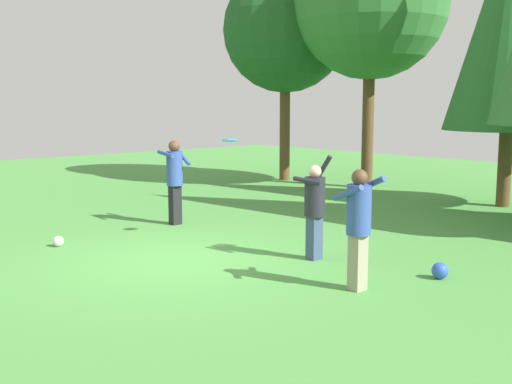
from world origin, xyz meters
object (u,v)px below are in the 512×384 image
person_thrower (315,204)px  tree_left (371,2)px  ball_white (58,241)px  person_bystander (359,219)px  ball_blue (440,271)px  person_catcher (175,175)px  tree_far_left (285,30)px  frisbee (230,140)px

person_thrower → tree_left: bearing=-62.5°
person_thrower → ball_white: bearing=31.0°
person_bystander → ball_blue: person_bystander is taller
person_thrower → person_catcher: person_catcher is taller
person_catcher → tree_far_left: tree_far_left is taller
ball_blue → tree_left: (-7.04, 7.18, 5.35)m
ball_white → person_bystander: bearing=19.9°
frisbee → ball_blue: bearing=10.1°
tree_left → ball_blue: bearing=-45.6°
frisbee → tree_far_left: tree_far_left is taller
person_thrower → ball_blue: 2.26m
person_catcher → person_thrower: bearing=5.5°
frisbee → tree_left: 9.18m
person_bystander → tree_left: 11.66m
person_bystander → frisbee: size_ratio=4.47×
person_bystander → tree_left: (-6.58, 8.53, 4.47)m
ball_blue → ball_white: (-5.76, -3.27, -0.03)m
ball_blue → person_thrower: bearing=-165.7°
person_thrower → tree_left: size_ratio=0.22×
person_catcher → tree_left: 8.90m
person_bystander → ball_white: size_ratio=8.73×
ball_blue → tree_left: bearing=134.4°
person_catcher → ball_white: 2.96m
person_bystander → ball_white: person_bystander is taller
frisbee → ball_white: frisbee is taller
ball_white → tree_far_left: size_ratio=0.03×
person_catcher → frisbee: bearing=-0.0°
person_thrower → ball_white: size_ratio=8.95×
person_thrower → frisbee: 2.18m
frisbee → person_bystander: bearing=-10.2°
person_catcher → tree_far_left: 9.01m
person_catcher → ball_blue: person_catcher is taller
ball_blue → ball_white: ball_blue is taller
tree_left → frisbee: bearing=-68.9°
tree_far_left → ball_white: bearing=-66.6°
frisbee → ball_blue: size_ratio=1.52×
ball_blue → tree_left: size_ratio=0.03×
ball_white → tree_left: 11.82m
person_catcher → ball_white: (0.32, -2.78, -0.97)m
tree_far_left → person_bystander: bearing=-39.8°
person_bystander → tree_far_left: tree_far_left is taller
tree_left → tree_far_left: 3.11m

